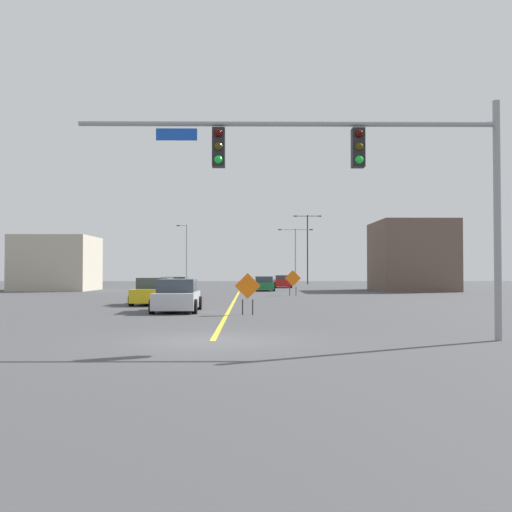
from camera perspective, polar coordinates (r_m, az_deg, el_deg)
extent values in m
plane|color=#444447|center=(15.88, -4.21, -8.17)|extent=(181.41, 181.41, 0.00)
cube|color=yellow|center=(66.16, -1.41, -3.04)|extent=(0.16, 100.78, 0.01)
cylinder|color=gray|center=(17.13, 22.25, 3.22)|extent=(0.20, 0.20, 6.44)
cylinder|color=gray|center=(16.25, 3.14, 12.59)|extent=(11.21, 0.14, 0.14)
cube|color=black|center=(16.33, 9.80, 10.22)|extent=(0.34, 0.32, 1.05)
sphere|color=#3A0503|center=(16.24, 9.91, 11.55)|extent=(0.22, 0.22, 0.22)
sphere|color=#3C3106|center=(16.17, 9.91, 10.34)|extent=(0.22, 0.22, 0.22)
sphere|color=green|center=(16.10, 9.92, 9.12)|extent=(0.22, 0.22, 0.22)
cube|color=black|center=(16.10, -3.62, 10.37)|extent=(0.34, 0.32, 1.05)
sphere|color=#3A0503|center=(16.01, -3.65, 11.72)|extent=(0.22, 0.22, 0.22)
sphere|color=#3C3106|center=(15.93, -3.65, 10.50)|extent=(0.22, 0.22, 0.22)
sphere|color=green|center=(15.86, -3.66, 9.26)|extent=(0.22, 0.22, 0.22)
cube|color=#1447B7|center=(16.27, -7.66, 11.54)|extent=(1.10, 0.03, 0.32)
cylinder|color=gray|center=(85.89, -6.71, 0.18)|extent=(0.16, 0.16, 8.53)
cylinder|color=gray|center=(86.17, -7.10, 2.92)|extent=(1.23, 0.08, 0.08)
cube|color=#262628|center=(86.24, -7.51, 2.92)|extent=(0.44, 0.24, 0.14)
cylinder|color=black|center=(81.57, 4.99, 0.62)|extent=(0.16, 0.16, 9.54)
cylinder|color=black|center=(81.78, 4.39, 3.86)|extent=(1.69, 0.08, 0.08)
cube|color=#262628|center=(81.72, 3.80, 3.86)|extent=(0.44, 0.24, 0.14)
cylinder|color=black|center=(81.95, 5.57, 3.85)|extent=(1.69, 0.08, 0.08)
cube|color=#262628|center=(82.04, 6.16, 3.84)|extent=(0.44, 0.24, 0.14)
cylinder|color=gray|center=(81.27, 3.82, -0.04)|extent=(0.16, 0.16, 7.65)
cylinder|color=gray|center=(81.36, 3.06, 2.55)|extent=(2.16, 0.08, 0.08)
cube|color=#262628|center=(81.30, 2.30, 2.55)|extent=(0.44, 0.24, 0.14)
cylinder|color=gray|center=(81.53, 4.58, 2.54)|extent=(2.16, 0.08, 0.08)
cube|color=#262628|center=(81.63, 5.33, 2.54)|extent=(0.44, 0.24, 0.14)
cube|color=orange|center=(44.43, 3.57, -2.14)|extent=(1.21, 0.21, 1.21)
cylinder|color=black|center=(44.47, 3.27, -3.39)|extent=(0.05, 0.05, 0.68)
cylinder|color=black|center=(44.43, 3.88, -3.39)|extent=(0.05, 0.05, 0.68)
cube|color=orange|center=(25.07, -0.81, -2.90)|extent=(1.10, 0.10, 1.10)
cylinder|color=black|center=(25.12, -1.30, -4.94)|extent=(0.05, 0.05, 0.65)
cylinder|color=black|center=(25.09, -0.32, -4.95)|extent=(0.05, 0.05, 0.65)
cube|color=gold|center=(33.18, -9.75, -3.72)|extent=(2.00, 4.33, 0.73)
cube|color=#333D47|center=(33.37, -9.68, -2.58)|extent=(1.76, 2.22, 0.59)
cylinder|color=black|center=(31.92, -11.93, -4.17)|extent=(0.24, 0.65, 0.64)
cylinder|color=black|center=(31.55, -8.58, -4.22)|extent=(0.24, 0.65, 0.64)
cylinder|color=black|center=(34.85, -10.82, -3.94)|extent=(0.24, 0.65, 0.64)
cylinder|color=black|center=(34.51, -7.74, -3.98)|extent=(0.24, 0.65, 0.64)
cube|color=black|center=(39.11, -7.85, -3.42)|extent=(1.79, 4.33, 0.67)
cube|color=#333D47|center=(39.30, -7.81, -2.46)|extent=(1.59, 2.38, 0.63)
cylinder|color=black|center=(37.73, -9.44, -3.75)|extent=(0.23, 0.64, 0.64)
cylinder|color=black|center=(37.52, -6.80, -3.78)|extent=(0.23, 0.64, 0.64)
cylinder|color=black|center=(40.72, -8.83, -3.59)|extent=(0.23, 0.64, 0.64)
cylinder|color=black|center=(40.52, -6.38, -3.60)|extent=(0.23, 0.64, 0.64)
cube|color=#B7BABF|center=(27.21, -7.63, -4.24)|extent=(1.88, 4.05, 0.73)
cube|color=#333D47|center=(27.39, -7.58, -2.84)|extent=(1.68, 2.42, 0.60)
cylinder|color=black|center=(25.95, -9.99, -4.82)|extent=(0.23, 0.64, 0.64)
cylinder|color=black|center=(25.73, -5.94, -4.86)|extent=(0.23, 0.64, 0.64)
cylinder|color=black|center=(28.73, -9.14, -4.49)|extent=(0.23, 0.64, 0.64)
cylinder|color=black|center=(28.54, -5.48, -4.52)|extent=(0.23, 0.64, 0.64)
cube|color=#196B38|center=(55.02, 0.72, -2.88)|extent=(1.87, 4.42, 0.63)
cube|color=#333D47|center=(54.79, 0.73, -2.26)|extent=(1.63, 2.44, 0.55)
cylinder|color=black|center=(56.60, 1.52, -2.99)|extent=(0.24, 0.65, 0.64)
cylinder|color=black|center=(56.51, -0.24, -2.99)|extent=(0.24, 0.65, 0.64)
cylinder|color=black|center=(53.55, 1.74, -3.08)|extent=(0.24, 0.65, 0.64)
cylinder|color=black|center=(53.46, -0.13, -3.08)|extent=(0.24, 0.65, 0.64)
cube|color=red|center=(65.14, 2.52, -2.60)|extent=(1.82, 4.20, 0.73)
cube|color=#333D47|center=(64.92, 2.54, -2.07)|extent=(1.59, 2.05, 0.48)
cylinder|color=black|center=(66.67, 3.15, -2.75)|extent=(0.24, 0.65, 0.64)
cylinder|color=black|center=(66.53, 1.69, -2.76)|extent=(0.24, 0.65, 0.64)
cylinder|color=black|center=(63.77, 3.39, -2.81)|extent=(0.24, 0.65, 0.64)
cylinder|color=black|center=(63.63, 1.87, -2.82)|extent=(0.24, 0.65, 0.64)
cube|color=brown|center=(57.28, 14.75, -0.01)|extent=(6.71, 8.42, 6.47)
cube|color=#B2A893|center=(59.20, -18.65, -0.68)|extent=(6.95, 7.07, 5.13)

